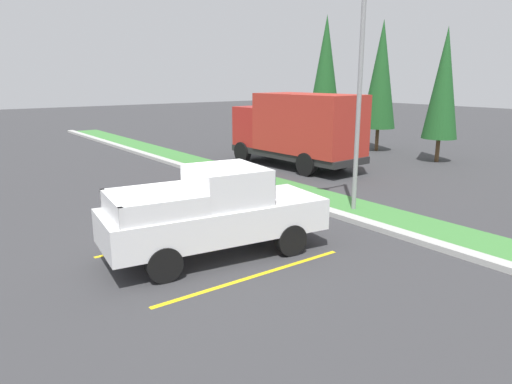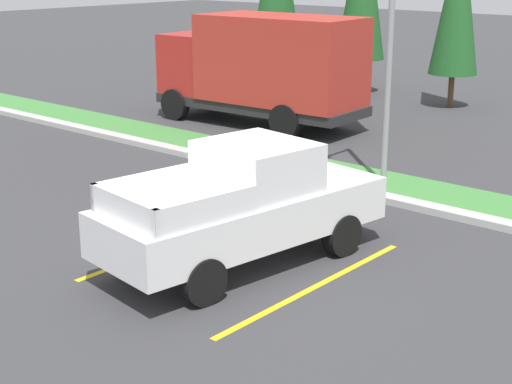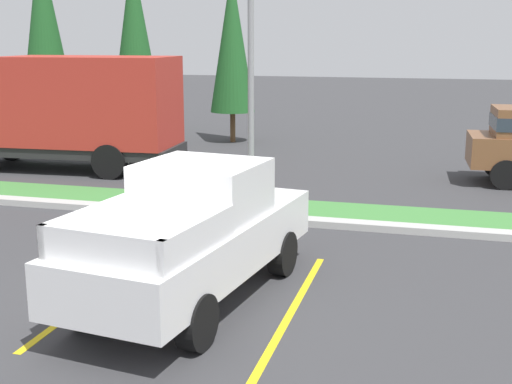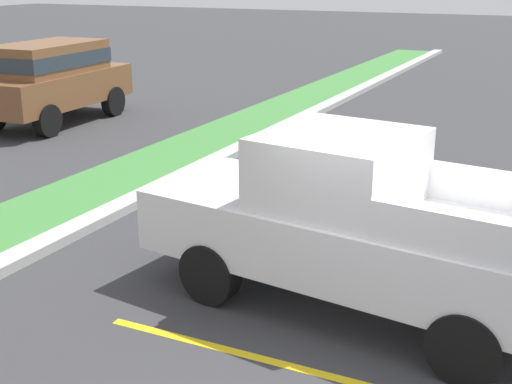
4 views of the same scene
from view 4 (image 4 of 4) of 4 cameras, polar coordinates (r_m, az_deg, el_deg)
name	(u,v)px [view 4 (image 4 of 4)]	position (r m, az deg, el deg)	size (l,w,h in m)	color
ground_plane	(374,333)	(7.92, 9.75, -11.47)	(120.00, 120.00, 0.00)	#38383A
parking_line_near	(309,371)	(7.18, 4.45, -14.59)	(0.12, 4.80, 0.01)	yellow
parking_line_far	(391,260)	(9.81, 11.12, -5.54)	(0.12, 4.80, 0.01)	yellow
curb_strip	(30,251)	(10.24, -18.22, -4.69)	(56.00, 0.40, 0.15)	#B2B2AD
pickup_truck_main	(357,225)	(8.05, 8.35, -2.72)	(2.59, 5.43, 2.10)	black
suv_distant	(51,76)	(18.79, -16.61, 9.18)	(4.69, 2.15, 2.10)	black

